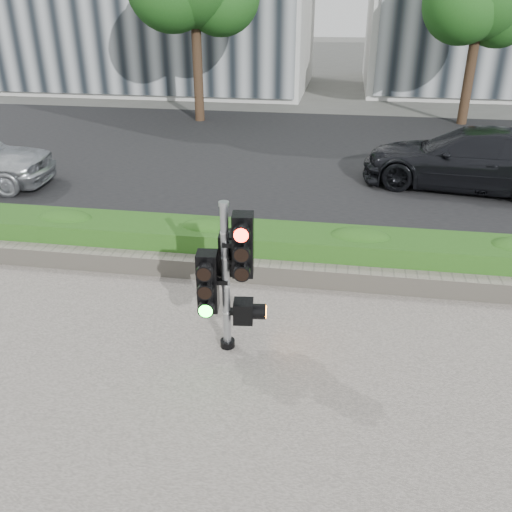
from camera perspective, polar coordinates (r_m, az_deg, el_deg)
ground at (r=7.80m, az=-0.48°, el=-9.47°), size 120.00×120.00×0.00m
sidewalk at (r=5.97m, az=-4.84°, el=-23.19°), size 16.00×11.00×0.03m
road at (r=16.91m, az=5.28°, el=10.40°), size 60.00×13.00×0.02m
curb at (r=10.47m, az=2.40°, el=0.73°), size 60.00×0.25×0.12m
stone_wall at (r=9.30m, az=1.47°, el=-1.74°), size 12.00×0.32×0.34m
hedge at (r=9.80m, az=2.00°, el=0.89°), size 12.00×1.00×0.68m
traffic_signal at (r=7.16m, az=-2.96°, el=-1.49°), size 0.77×0.59×2.17m
car_dark at (r=14.80m, az=21.61°, el=9.52°), size 5.54×3.05×1.52m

